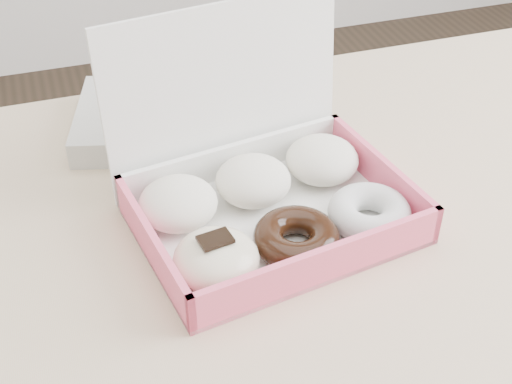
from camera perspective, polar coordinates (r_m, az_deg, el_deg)
name	(u,v)px	position (r m, az deg, el deg)	size (l,w,h in m)	color
table	(342,258)	(0.95, 6.92, -5.30)	(1.20, 0.80, 0.75)	#D0AC89
donut_box	(264,195)	(0.86, 0.65, -0.21)	(0.35, 0.31, 0.23)	white
newspapers	(162,118)	(1.04, -7.50, 5.88)	(0.24, 0.19, 0.04)	beige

